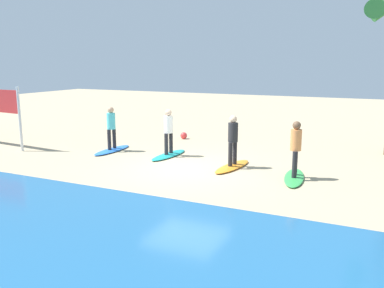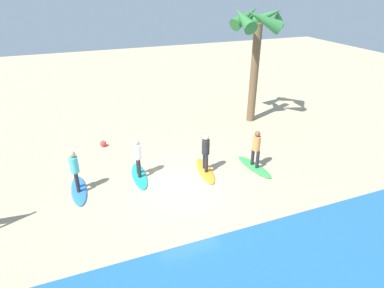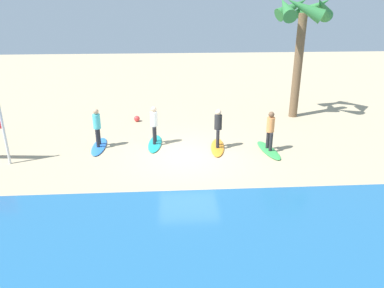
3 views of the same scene
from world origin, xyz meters
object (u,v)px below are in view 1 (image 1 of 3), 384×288
object	(u,v)px
surfboard_orange	(232,166)
surfboard_teal	(169,155)
surfer_teal	(168,128)
surfboard_blue	(112,150)
surfer_green	(296,145)
surfer_blue	(111,125)
beach_ball	(184,136)
surfer_orange	(233,137)
surfboard_green	(294,178)

from	to	relation	value
surfboard_orange	surfboard_teal	world-z (taller)	same
surfboard_orange	surfboard_teal	xyz separation A→B (m)	(2.69, -0.60, 0.00)
surfer_teal	surfboard_blue	world-z (taller)	surfer_teal
surfer_teal	surfboard_blue	bearing A→B (deg)	4.39
surfer_green	surfboard_teal	distance (m)	5.01
surfer_teal	surfer_blue	distance (m)	2.41
surfboard_orange	beach_ball	bearing A→B (deg)	-129.00
surfboard_blue	surfer_blue	world-z (taller)	surfer_blue
surfer_orange	surfer_blue	xyz separation A→B (m)	(5.09, -0.42, 0.00)
surfboard_green	surfer_teal	world-z (taller)	surfer_teal
surfer_orange	beach_ball	world-z (taller)	surfer_orange
surfer_green	surfboard_orange	bearing A→B (deg)	-12.40
surfboard_orange	surfer_orange	distance (m)	0.99
surfboard_teal	surfer_blue	world-z (taller)	surfer_blue
surfboard_green	beach_ball	bearing A→B (deg)	-135.45
surfboard_green	surfboard_orange	distance (m)	2.16
surfer_teal	surfboard_blue	size ratio (longest dim) A/B	0.78
surfboard_teal	surfboard_blue	xyz separation A→B (m)	(2.40, 0.18, 0.00)
surfer_orange	beach_ball	size ratio (longest dim) A/B	5.42
surfer_blue	surfboard_blue	bearing A→B (deg)	153.43
surfboard_blue	surfer_blue	bearing A→B (deg)	-116.42
surfer_teal	surfboard_teal	bearing A→B (deg)	180.00
surfer_orange	surfboard_orange	bearing A→B (deg)	0.00
surfboard_orange	surfboard_blue	distance (m)	5.11
surfboard_orange	surfer_blue	distance (m)	5.20
surfer_blue	surfboard_teal	bearing A→B (deg)	-175.61
surfboard_blue	surfer_orange	bearing A→B (deg)	85.46
surfer_green	beach_ball	world-z (taller)	surfer_green
surfboard_green	surfboard_teal	xyz separation A→B (m)	(4.80, -1.06, 0.00)
surfer_green	surfer_blue	distance (m)	7.25
surfboard_green	surfboard_blue	world-z (taller)	same
surfer_green	surfer_blue	size ratio (longest dim) A/B	1.00
surfboard_teal	surfboard_blue	world-z (taller)	same
surfboard_orange	surfer_teal	xyz separation A→B (m)	(2.69, -0.60, 0.99)
surfboard_orange	surfer_green	bearing A→B (deg)	85.15
surfer_green	surfboard_blue	world-z (taller)	surfer_green
surfboard_green	surfer_teal	distance (m)	5.01
surfboard_orange	surfer_orange	world-z (taller)	surfer_orange
surfer_orange	surfer_blue	size ratio (longest dim) A/B	1.00
surfboard_orange	surfboard_teal	distance (m)	2.76
surfer_green	beach_ball	bearing A→B (deg)	-37.00
surfer_green	surfer_teal	world-z (taller)	same
surfboard_orange	beach_ball	size ratio (longest dim) A/B	6.94
surfboard_green	surfer_orange	bearing A→B (deg)	-110.84
surfer_green	beach_ball	distance (m)	7.35
surfer_teal	surfboard_blue	xyz separation A→B (m)	(2.40, 0.18, -0.99)
surfer_blue	beach_ball	bearing A→B (deg)	-111.29
surfer_orange	surfer_teal	size ratio (longest dim) A/B	1.00
surfer_green	surfboard_teal	size ratio (longest dim) A/B	0.78
surfboard_green	surfer_green	size ratio (longest dim) A/B	1.28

